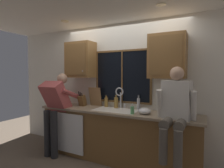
{
  "coord_description": "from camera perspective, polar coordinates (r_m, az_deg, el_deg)",
  "views": [
    {
      "loc": [
        1.48,
        -3.26,
        1.58
      ],
      "look_at": [
        -0.05,
        -0.3,
        1.39
      ],
      "focal_mm": 29.52,
      "sensor_mm": 36.0,
      "label": 1
    }
  ],
  "objects": [
    {
      "name": "dishwasher_front",
      "position": [
        3.66,
        -12.92,
        -14.68
      ],
      "size": [
        0.6,
        0.02,
        0.74
      ],
      "primitive_type": "cube",
      "color": "white"
    },
    {
      "name": "window_mullion_center",
      "position": [
        3.55,
        3.12,
        2.35
      ],
      "size": [
        0.02,
        0.02,
        0.95
      ],
      "primitive_type": "cube",
      "color": "brown"
    },
    {
      "name": "bottle_green_glass",
      "position": [
        3.55,
        1.27,
        -5.68
      ],
      "size": [
        0.08,
        0.08,
        0.27
      ],
      "color": "olive",
      "rests_on": "countertop"
    },
    {
      "name": "ceiling_downlight_left",
      "position": [
        3.68,
        -14.4,
        18.32
      ],
      "size": [
        0.14,
        0.14,
        0.01
      ],
      "primitive_type": "cylinder",
      "color": "#FFEAB2"
    },
    {
      "name": "sink",
      "position": [
        3.39,
        1.11,
        -9.69
      ],
      "size": [
        0.8,
        0.46,
        0.21
      ],
      "color": "white",
      "rests_on": "lower_cabinet_run"
    },
    {
      "name": "countertop",
      "position": [
        3.37,
        0.74,
        -8.4
      ],
      "size": [
        2.99,
        0.62,
        0.04
      ],
      "primitive_type": "cube",
      "color": "gray",
      "rests_on": "lower_cabinet_run"
    },
    {
      "name": "mixing_bowl",
      "position": [
        3.08,
        10.04,
        -8.27
      ],
      "size": [
        0.21,
        0.21,
        0.1
      ],
      "primitive_type": "ellipsoid",
      "color": "silver",
      "rests_on": "countertop"
    },
    {
      "name": "bottle_amber_small",
      "position": [
        3.42,
        8.21,
        -6.0
      ],
      "size": [
        0.06,
        0.06,
        0.27
      ],
      "color": "#B7B7BC",
      "rests_on": "countertop"
    },
    {
      "name": "ceiling_downlight_right",
      "position": [
        2.89,
        14.96,
        22.61
      ],
      "size": [
        0.14,
        0.14,
        0.01
      ],
      "primitive_type": "cylinder",
      "color": "#FFEAB2"
    },
    {
      "name": "lower_cabinet_run",
      "position": [
        3.51,
        0.89,
        -15.72
      ],
      "size": [
        2.93,
        0.58,
        0.88
      ],
      "primitive_type": "cube",
      "color": "brown",
      "rests_on": "floor"
    },
    {
      "name": "upper_cabinet_right",
      "position": [
        3.16,
        16.75,
        8.2
      ],
      "size": [
        0.59,
        0.36,
        0.72
      ],
      "color": "olive"
    },
    {
      "name": "bottle_tall_clear",
      "position": [
        3.67,
        -1.81,
        -5.57
      ],
      "size": [
        0.07,
        0.07,
        0.24
      ],
      "color": "olive",
      "rests_on": "countertop"
    },
    {
      "name": "window_frame_bottom",
      "position": [
        3.6,
        3.11,
        -5.52
      ],
      "size": [
        1.17,
        0.02,
        0.04
      ],
      "primitive_type": "cube",
      "color": "brown"
    },
    {
      "name": "window_frame_right",
      "position": [
        3.36,
        11.99,
        2.24
      ],
      "size": [
        0.03,
        0.02,
        0.95
      ],
      "primitive_type": "cube",
      "color": "brown"
    },
    {
      "name": "knife_block",
      "position": [
        3.82,
        -9.23,
        -5.11
      ],
      "size": [
        0.12,
        0.18,
        0.32
      ],
      "color": "brown",
      "rests_on": "countertop"
    },
    {
      "name": "back_wall",
      "position": [
        3.65,
        3.35,
        -1.56
      ],
      "size": [
        5.33,
        0.12,
        2.55
      ],
      "primitive_type": "cube",
      "color": "silver",
      "rests_on": "floor"
    },
    {
      "name": "person_standing",
      "position": [
        3.75,
        -17.12,
        -6.28
      ],
      "size": [
        0.53,
        0.68,
        1.58
      ],
      "color": "#262628",
      "rests_on": "floor"
    },
    {
      "name": "upper_cabinet_left",
      "position": [
        3.88,
        -9.74,
        7.33
      ],
      "size": [
        0.59,
        0.36,
        0.72
      ],
      "color": "olive"
    },
    {
      "name": "window_glass",
      "position": [
        3.57,
        3.2,
        2.35
      ],
      "size": [
        1.1,
        0.02,
        0.95
      ],
      "primitive_type": "cube",
      "color": "black"
    },
    {
      "name": "window_frame_top",
      "position": [
        3.58,
        3.16,
        10.25
      ],
      "size": [
        1.17,
        0.02,
        0.04
      ],
      "primitive_type": "cube",
      "color": "brown"
    },
    {
      "name": "person_sitting_on_counter",
      "position": [
        2.76,
        19.0,
        -6.86
      ],
      "size": [
        0.54,
        0.63,
        1.26
      ],
      "color": "#595147",
      "rests_on": "countertop"
    },
    {
      "name": "soap_dispenser",
      "position": [
        3.04,
        6.31,
        -8.0
      ],
      "size": [
        0.06,
        0.07,
        0.18
      ],
      "color": "#59A566",
      "rests_on": "countertop"
    },
    {
      "name": "window_frame_left",
      "position": [
        3.82,
        -4.65,
        2.41
      ],
      "size": [
        0.03,
        0.02,
        0.95
      ],
      "primitive_type": "cube",
      "color": "brown"
    },
    {
      "name": "faucet",
      "position": [
        3.48,
        2.54,
        -3.46
      ],
      "size": [
        0.18,
        0.09,
        0.4
      ],
      "color": "silver",
      "rests_on": "countertop"
    },
    {
      "name": "cutting_board",
      "position": [
        3.79,
        -5.24,
        -3.92
      ],
      "size": [
        0.27,
        0.1,
        0.38
      ],
      "primitive_type": "cube",
      "rotation": [
        0.21,
        0.0,
        0.0
      ],
      "color": "#997047",
      "rests_on": "countertop"
    }
  ]
}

